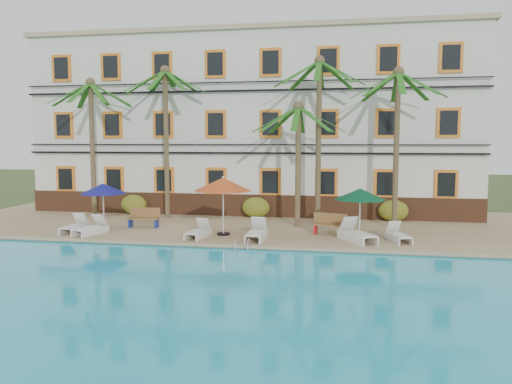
% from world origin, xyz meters
% --- Properties ---
extents(ground, '(100.00, 100.00, 0.00)m').
position_xyz_m(ground, '(0.00, 0.00, 0.00)').
color(ground, '#384C23').
rests_on(ground, ground).
extents(pool_deck, '(30.00, 12.00, 0.25)m').
position_xyz_m(pool_deck, '(0.00, 5.00, 0.12)').
color(pool_deck, tan).
rests_on(pool_deck, ground).
extents(swimming_pool, '(26.00, 12.00, 0.20)m').
position_xyz_m(swimming_pool, '(0.00, -7.00, 0.10)').
color(swimming_pool, '#1CB0D3').
rests_on(swimming_pool, ground).
extents(pool_coping, '(30.00, 0.35, 0.06)m').
position_xyz_m(pool_coping, '(0.00, -0.90, 0.28)').
color(pool_coping, tan).
rests_on(pool_coping, pool_deck).
extents(hotel_building, '(25.40, 6.44, 10.22)m').
position_xyz_m(hotel_building, '(0.00, 9.98, 5.37)').
color(hotel_building, silver).
rests_on(hotel_building, pool_deck).
extents(palm_a, '(4.41, 4.41, 7.39)m').
position_xyz_m(palm_a, '(-7.77, 5.09, 5.04)').
color(palm_a, brown).
rests_on(palm_a, pool_deck).
extents(palm_b, '(4.41, 4.41, 8.01)m').
position_xyz_m(palm_b, '(-3.87, 5.70, 5.40)').
color(palm_b, brown).
rests_on(palm_b, pool_deck).
extents(palm_c, '(4.41, 4.41, 5.95)m').
position_xyz_m(palm_c, '(3.25, 4.14, 4.19)').
color(palm_c, brown).
rests_on(palm_c, pool_deck).
extents(palm_d, '(4.41, 4.41, 8.15)m').
position_xyz_m(palm_d, '(4.16, 4.95, 5.48)').
color(palm_d, brown).
rests_on(palm_d, pool_deck).
extents(palm_e, '(4.41, 4.41, 7.50)m').
position_xyz_m(palm_e, '(7.79, 4.67, 5.11)').
color(palm_e, brown).
rests_on(palm_e, pool_deck).
extents(shrub_left, '(1.50, 0.90, 1.10)m').
position_xyz_m(shrub_left, '(-6.18, 6.60, 0.80)').
color(shrub_left, '#215217').
rests_on(shrub_left, pool_deck).
extents(shrub_mid, '(1.50, 0.90, 1.10)m').
position_xyz_m(shrub_mid, '(0.78, 6.60, 0.80)').
color(shrub_mid, '#215217').
rests_on(shrub_mid, pool_deck).
extents(shrub_right, '(1.50, 0.90, 1.10)m').
position_xyz_m(shrub_right, '(7.92, 6.60, 0.80)').
color(shrub_right, '#215217').
rests_on(shrub_right, pool_deck).
extents(umbrella_blue, '(2.19, 2.19, 2.19)m').
position_xyz_m(umbrella_blue, '(-5.65, 2.02, 2.12)').
color(umbrella_blue, black).
rests_on(umbrella_blue, pool_deck).
extents(umbrella_red, '(2.58, 2.58, 2.58)m').
position_xyz_m(umbrella_red, '(0.25, 1.47, 2.45)').
color(umbrella_red, black).
rests_on(umbrella_red, pool_deck).
extents(umbrella_green, '(2.18, 2.18, 2.18)m').
position_xyz_m(umbrella_green, '(6.10, 1.75, 2.11)').
color(umbrella_green, black).
rests_on(umbrella_green, pool_deck).
extents(lounger_a, '(0.70, 1.75, 0.81)m').
position_xyz_m(lounger_a, '(-6.50, 0.91, 0.51)').
color(lounger_a, white).
rests_on(lounger_a, pool_deck).
extents(lounger_b, '(0.99, 1.86, 0.83)m').
position_xyz_m(lounger_b, '(-5.52, 0.56, 0.52)').
color(lounger_b, white).
rests_on(lounger_b, pool_deck).
extents(lounger_c, '(0.80, 1.72, 0.78)m').
position_xyz_m(lounger_c, '(-0.64, 0.68, 0.50)').
color(lounger_c, white).
rests_on(lounger_c, pool_deck).
extents(lounger_d, '(0.68, 1.89, 0.89)m').
position_xyz_m(lounger_d, '(1.87, 0.66, 0.54)').
color(lounger_d, white).
rests_on(lounger_d, pool_deck).
extents(lounger_e, '(1.66, 2.11, 0.96)m').
position_xyz_m(lounger_e, '(5.96, 1.04, 0.56)').
color(lounger_e, white).
rests_on(lounger_e, pool_deck).
extents(lounger_f, '(1.01, 1.75, 0.78)m').
position_xyz_m(lounger_f, '(7.63, 1.32, 0.50)').
color(lounger_f, white).
rests_on(lounger_f, pool_deck).
extents(bench_left, '(1.52, 0.53, 0.93)m').
position_xyz_m(bench_left, '(-3.93, 2.66, 0.72)').
color(bench_left, olive).
rests_on(bench_left, pool_deck).
extents(bench_right, '(1.56, 0.75, 0.93)m').
position_xyz_m(bench_right, '(4.87, 2.37, 0.72)').
color(bench_right, olive).
rests_on(bench_right, pool_deck).
extents(pool_ladder, '(0.54, 0.74, 0.74)m').
position_xyz_m(pool_ladder, '(1.63, -1.00, 0.25)').
color(pool_ladder, silver).
rests_on(pool_ladder, ground).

